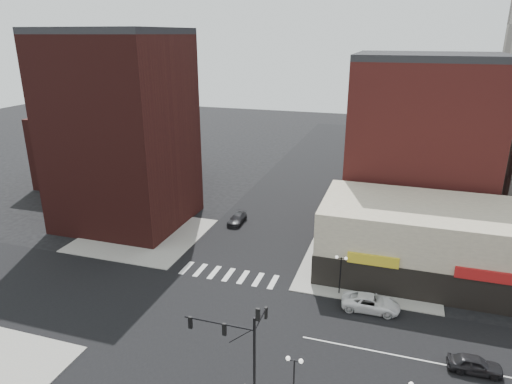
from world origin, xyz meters
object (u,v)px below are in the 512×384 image
(traffic_signal, at_px, (243,337))
(white_suv, at_px, (371,303))
(dark_sedan_east, at_px, (475,364))
(street_lamp_ne, at_px, (341,265))
(street_lamp_se_a, at_px, (294,370))
(dark_sedan_north, at_px, (237,219))

(traffic_signal, distance_m, white_suv, 16.62)
(dark_sedan_east, bearing_deg, street_lamp_ne, 53.26)
(traffic_signal, relative_size, white_suv, 1.42)
(street_lamp_ne, height_order, white_suv, street_lamp_ne)
(street_lamp_se_a, height_order, dark_sedan_north, street_lamp_se_a)
(traffic_signal, height_order, street_lamp_se_a, traffic_signal)
(traffic_signal, bearing_deg, street_lamp_ne, 73.25)
(traffic_signal, height_order, dark_sedan_east, traffic_signal)
(traffic_signal, bearing_deg, dark_sedan_north, 110.82)
(street_lamp_se_a, distance_m, street_lamp_ne, 16.03)
(dark_sedan_north, bearing_deg, dark_sedan_east, -38.71)
(white_suv, height_order, dark_sedan_east, white_suv)
(dark_sedan_east, bearing_deg, traffic_signal, 113.28)
(traffic_signal, distance_m, street_lamp_se_a, 4.12)
(street_lamp_se_a, bearing_deg, dark_sedan_east, 31.90)
(street_lamp_se_a, distance_m, dark_sedan_north, 33.76)
(street_lamp_ne, height_order, dark_sedan_east, street_lamp_ne)
(dark_sedan_north, bearing_deg, street_lamp_ne, -41.19)
(traffic_signal, distance_m, dark_sedan_north, 32.27)
(street_lamp_ne, relative_size, dark_sedan_east, 1.02)
(street_lamp_ne, xyz_separation_m, dark_sedan_north, (-16.13, 14.06, -2.65))
(white_suv, bearing_deg, dark_sedan_east, -128.47)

